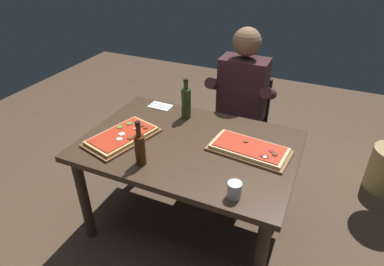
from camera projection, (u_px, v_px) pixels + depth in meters
name	position (u px, v px, depth m)	size (l,w,h in m)	color
ground_plane	(189.00, 222.00, 2.57)	(6.40, 6.40, 0.00)	#4C3828
dining_table	(189.00, 155.00, 2.23)	(1.40, 0.96, 0.74)	#3D2B1E
pizza_rectangular_front	(249.00, 149.00, 2.08)	(0.53, 0.31, 0.05)	brown
pizza_rectangular_left	(122.00, 136.00, 2.21)	(0.40, 0.54, 0.05)	brown
wine_bottle_dark	(140.00, 148.00, 1.93)	(0.06, 0.06, 0.29)	#47230F
oil_bottle_amber	(186.00, 102.00, 2.41)	(0.07, 0.07, 0.31)	#233819
tumbler_near_camera	(234.00, 191.00, 1.72)	(0.08, 0.08, 0.09)	silver
napkin_cutlery_set	(161.00, 106.00, 2.62)	(0.18, 0.11, 0.01)	white
diner_chair	(242.00, 122.00, 2.93)	(0.44, 0.44, 0.87)	black
seated_diner	(240.00, 101.00, 2.70)	(0.53, 0.41, 1.33)	#23232D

